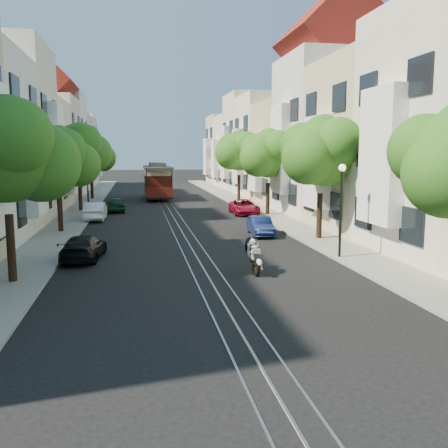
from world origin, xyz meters
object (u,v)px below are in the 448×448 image
tree_w_c (79,149)px  lamp_east (341,197)px  tree_w_d (91,155)px  parked_car_w_mid (95,211)px  lamp_west (87,179)px  parked_car_w_near (84,247)px  parked_car_w_far (115,204)px  tree_e_d (240,152)px  parked_car_e_mid (260,226)px  tree_e_b (322,153)px  sportbike_rider (253,254)px  parked_car_e_far (244,207)px  tree_e_c (269,155)px  tree_w_a (7,154)px  cable_car (157,179)px  tree_w_b (59,159)px

tree_w_c → lamp_east: size_ratio=1.71×
tree_w_d → parked_car_w_mid: (1.54, -16.44, -3.95)m
lamp_west → parked_car_w_near: bearing=-85.6°
tree_w_c → lamp_west: 3.81m
parked_car_w_mid → parked_car_w_far: 5.14m
lamp_east → parked_car_w_near: 11.75m
tree_w_d → tree_w_c: bearing=-90.0°
tree_e_d → parked_car_w_mid: (-12.86, -11.44, -4.22)m
tree_e_d → parked_car_e_mid: (-2.86, -19.91, -4.32)m
tree_e_b → parked_car_w_mid: bearing=140.6°
sportbike_rider → parked_car_e_far: bearing=75.8°
tree_e_c → lamp_west: (-13.56, 2.02, -1.75)m
tree_w_c → tree_e_c: bearing=-19.1°
sportbike_rider → parked_car_w_far: sportbike_rider is taller
tree_w_d → sportbike_rider: (8.99, -33.87, -3.82)m
tree_w_a → tree_w_c: size_ratio=0.94×
tree_w_c → cable_car: size_ratio=0.80×
tree_e_c → tree_e_d: (0.00, 11.00, 0.27)m
tree_w_b → parked_car_e_mid: 12.51m
tree_e_d → tree_w_b: (-14.40, -17.00, -0.47)m
tree_e_b → cable_car: size_ratio=0.75×
tree_w_d → tree_w_a: bearing=-90.0°
cable_car → lamp_east: bearing=-78.1°
lamp_west → cable_car: 14.99m
lamp_west → parked_car_w_mid: size_ratio=1.06×
tree_w_a → parked_car_w_mid: bearing=85.0°
tree_e_c → tree_w_d: size_ratio=1.00×
tree_w_c → parked_car_e_mid: size_ratio=2.12×
tree_e_d → cable_car: size_ratio=0.77×
parked_car_w_near → parked_car_w_mid: (-0.53, 13.65, 0.09)m
tree_e_c → parked_car_w_far: (-11.66, 4.56, -3.99)m
tree_w_b → parked_car_e_far: (12.74, 7.09, -3.82)m
parked_car_e_far → tree_e_b: bearing=-81.2°
tree_w_c → cable_car: 13.06m
tree_w_a → parked_car_w_near: bearing=62.1°
tree_e_d → parked_car_w_far: (-11.66, -6.44, -4.26)m
tree_e_b → cable_car: tree_e_b is taller
tree_e_d → parked_car_w_mid: bearing=-138.4°
tree_e_c → tree_e_d: size_ratio=0.95×
lamp_west → sportbike_rider: size_ratio=2.27×
lamp_east → parked_car_w_mid: (-11.90, 15.54, -2.20)m
tree_e_b → tree_e_d: (0.00, 22.00, 0.13)m
tree_w_a → parked_car_w_far: size_ratio=1.87×
tree_w_a → sportbike_rider: tree_w_a is taller
tree_e_b → tree_w_d: 30.60m
lamp_east → parked_car_e_far: lamp_east is taller
lamp_east → tree_w_b: bearing=143.4°
tree_e_b → tree_w_c: 21.53m
tree_w_c → parked_car_e_mid: bearing=-50.3°
sportbike_rider → parked_car_w_mid: size_ratio=0.47×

